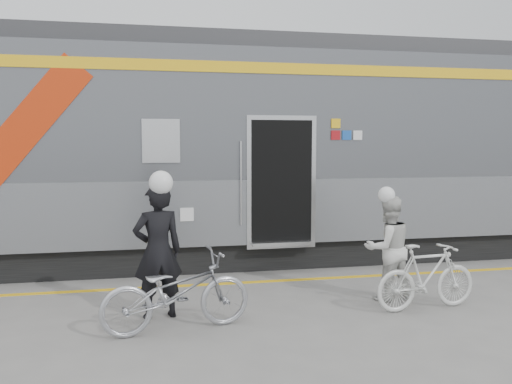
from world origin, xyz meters
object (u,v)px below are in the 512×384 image
object	(u,v)px
woman	(388,248)
man	(158,251)
bicycle_left	(177,292)
bicycle_right	(427,277)

from	to	relation	value
woman	man	bearing A→B (deg)	-3.27
bicycle_left	man	bearing A→B (deg)	8.89
man	woman	distance (m)	3.21
bicycle_left	woman	bearing A→B (deg)	-87.87
woman	bicycle_right	world-z (taller)	woman
man	bicycle_right	distance (m)	3.55
bicycle_left	woman	world-z (taller)	woman
bicycle_left	woman	size ratio (longest dim) A/B	1.22
bicycle_left	bicycle_right	bearing A→B (deg)	-98.38
man	bicycle_right	size ratio (longest dim) A/B	1.15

